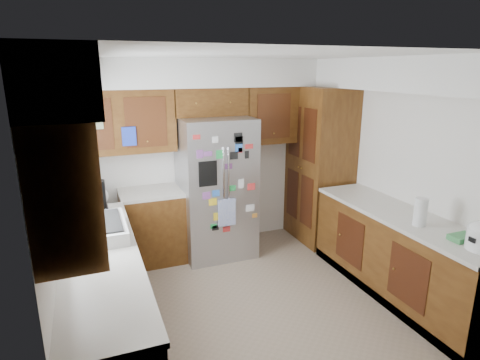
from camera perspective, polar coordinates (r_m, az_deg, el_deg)
name	(u,v)px	position (r m, az deg, el deg)	size (l,w,h in m)	color
floor	(252,298)	(4.50, 1.75, -16.38)	(3.60, 3.60, 0.00)	gray
room_shell	(230,125)	(4.16, -1.37, 7.84)	(3.64, 3.24, 2.52)	white
left_counter_run	(118,285)	(4.04, -16.98, -14.08)	(1.36, 3.20, 0.92)	#47250D
right_counter_run	(398,258)	(4.70, 21.58, -10.24)	(0.63, 2.25, 0.92)	#47250D
pantry	(320,166)	(5.70, 11.25, 2.03)	(0.60, 0.90, 2.15)	#47250D
fridge	(216,188)	(5.16, -3.40, -1.11)	(0.90, 0.79, 1.80)	#A5A5AA
bridge_cabinet	(209,102)	(5.18, -4.39, 11.04)	(0.96, 0.34, 0.35)	#47250D
fridge_top_items	(202,77)	(5.15, -5.39, 14.36)	(0.55, 0.30, 0.29)	#242AA9
sink_assembly	(96,229)	(3.86, -19.78, -6.55)	(0.52, 0.70, 0.37)	silver
left_counter_clutter	(95,198)	(4.54, -19.87, -2.45)	(0.31, 0.83, 0.38)	black
paper_towel	(420,212)	(4.22, 24.28, -4.16)	(0.12, 0.12, 0.27)	white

